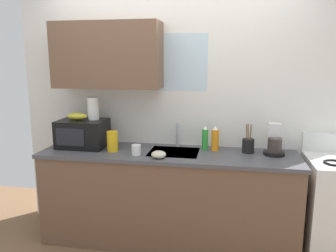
{
  "coord_description": "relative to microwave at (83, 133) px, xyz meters",
  "views": [
    {
      "loc": [
        0.53,
        -2.96,
        1.75
      ],
      "look_at": [
        0.0,
        0.0,
        1.15
      ],
      "focal_mm": 35.66,
      "sensor_mm": 36.0,
      "label": 1
    }
  ],
  "objects": [
    {
      "name": "microwave",
      "position": [
        0.0,
        0.0,
        0.0
      ],
      "size": [
        0.46,
        0.35,
        0.27
      ],
      "color": "black",
      "rests_on": "counter_unit"
    },
    {
      "name": "coffee_maker",
      "position": [
        1.83,
        0.06,
        -0.03
      ],
      "size": [
        0.19,
        0.21,
        0.28
      ],
      "color": "black",
      "rests_on": "counter_unit"
    },
    {
      "name": "paper_towel_roll",
      "position": [
        0.1,
        0.05,
        0.24
      ],
      "size": [
        0.11,
        0.11,
        0.22
      ],
      "primitive_type": "cylinder",
      "color": "white",
      "rests_on": "microwave"
    },
    {
      "name": "sink_faucet",
      "position": [
        0.92,
        0.19,
        -0.02
      ],
      "size": [
        0.03,
        0.03,
        0.23
      ],
      "primitive_type": "cylinder",
      "color": "#B2B5BA",
      "rests_on": "counter_unit"
    },
    {
      "name": "kitchen_wall_assembly",
      "position": [
        0.74,
        0.26,
        0.33
      ],
      "size": [
        3.17,
        0.42,
        2.5
      ],
      "color": "white",
      "rests_on": "ground"
    },
    {
      "name": "utensil_crock",
      "position": [
        1.6,
        0.07,
        -0.06
      ],
      "size": [
        0.11,
        0.11,
        0.28
      ],
      "color": "black",
      "rests_on": "counter_unit"
    },
    {
      "name": "small_bowl",
      "position": [
        0.82,
        -0.25,
        -0.1
      ],
      "size": [
        0.13,
        0.13,
        0.06
      ],
      "primitive_type": "ellipsoid",
      "color": "beige",
      "rests_on": "counter_unit"
    },
    {
      "name": "banana_bunch",
      "position": [
        -0.05,
        0.0,
        0.17
      ],
      "size": [
        0.2,
        0.11,
        0.07
      ],
      "primitive_type": "ellipsoid",
      "color": "gold",
      "rests_on": "microwave"
    },
    {
      "name": "mug_white",
      "position": [
        0.6,
        -0.19,
        -0.09
      ],
      "size": [
        0.08,
        0.08,
        0.09
      ],
      "primitive_type": "cylinder",
      "color": "white",
      "rests_on": "counter_unit"
    },
    {
      "name": "counter_unit",
      "position": [
        0.87,
        -0.05,
        -0.58
      ],
      "size": [
        2.4,
        0.63,
        0.9
      ],
      "color": "brown",
      "rests_on": "ground"
    },
    {
      "name": "dish_soap_bottle_green",
      "position": [
        1.2,
        0.11,
        -0.02
      ],
      "size": [
        0.06,
        0.06,
        0.23
      ],
      "color": "green",
      "rests_on": "counter_unit"
    },
    {
      "name": "cereal_canister",
      "position": [
        0.34,
        -0.1,
        -0.04
      ],
      "size": [
        0.1,
        0.1,
        0.19
      ],
      "primitive_type": "cylinder",
      "color": "gold",
      "rests_on": "counter_unit"
    },
    {
      "name": "dish_soap_bottle_orange",
      "position": [
        1.29,
        0.1,
        -0.02
      ],
      "size": [
        0.07,
        0.07,
        0.24
      ],
      "color": "orange",
      "rests_on": "counter_unit"
    }
  ]
}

